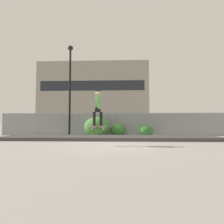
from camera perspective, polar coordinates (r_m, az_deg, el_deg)
name	(u,v)px	position (r m, az deg, el deg)	size (l,w,h in m)	color
ground_plane	(106,146)	(8.71, -1.87, -10.00)	(120.00, 120.00, 0.00)	gray
gravel_berm	(110,138)	(12.13, -0.62, -7.63)	(13.16, 2.84, 0.20)	#3D3A38
skateboard	(98,128)	(8.63, -4.28, -4.77)	(0.82, 0.32, 0.07)	black
skater	(98,106)	(8.66, -4.25, 1.65)	(0.73, 0.61, 1.69)	gray
chain_fence	(112,124)	(15.86, 0.12, -3.61)	(18.60, 0.06, 1.85)	gray
street_lamp	(70,80)	(15.93, -12.30, 9.29)	(0.44, 0.44, 7.24)	black
parked_car_near	(58,125)	(19.65, -15.59, -3.70)	(4.54, 2.23, 1.66)	maroon
library_building	(95,97)	(55.56, -4.91, 4.33)	(28.47, 14.30, 16.77)	gray
shrub_left	(97,127)	(14.98, -4.51, -4.32)	(1.94, 1.58, 1.50)	#477F38
shrub_center	(118,130)	(15.14, 1.84, -5.38)	(1.21, 0.99, 0.94)	#336B2D
shrub_right	(146,131)	(15.09, 9.97, -5.49)	(1.10, 0.90, 0.85)	#336B2D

